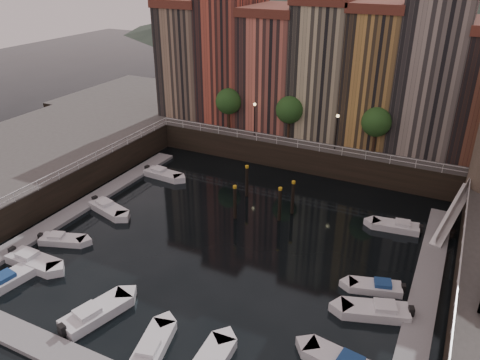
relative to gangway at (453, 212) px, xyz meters
The scene contains 21 objects.
ground 19.90m from the gangway, 149.68° to the right, with size 200.00×200.00×0.00m, color black.
quay_far 23.42m from the gangway, 136.90° to the left, with size 80.00×20.00×3.00m, color black.
dock_left 35.11m from the gangway, 161.72° to the right, with size 2.00×28.00×0.35m, color gray.
dock_right 11.17m from the gangway, 94.68° to the right, with size 2.00×28.00×0.35m, color gray.
mountains 101.35m from the gangway, 98.75° to the left, with size 145.00×100.00×18.00m.
far_terrace 21.31m from the gangway, 135.61° to the left, with size 48.70×10.30×17.50m.
promenade_trees 20.71m from the gangway, 156.02° to the left, with size 21.20×3.20×5.20m.
street_lamps 19.88m from the gangway, 158.31° to the left, with size 10.36×0.36×4.18m.
railings 17.95m from the gangway, 163.35° to the right, with size 36.08×34.04×0.52m.
gangway is the anchor object (origin of this frame).
mooring_pilings 17.33m from the gangway, 165.36° to the right, with size 5.92×5.03×3.78m.
boat_left_0 36.51m from the gangway, 145.24° to the right, with size 5.04×1.89×1.15m.
boat_left_1 34.98m from the gangway, 150.23° to the right, with size 4.22×2.72×0.95m.
boat_left_2 32.45m from the gangway, 159.76° to the right, with size 4.93×2.88×1.10m.
boat_left_4 30.36m from the gangway, behind, with size 4.84×2.03×1.10m.
boat_right_1 14.93m from the gangway, 104.31° to the right, with size 5.02×3.15×1.13m.
boat_right_2 12.51m from the gangway, 109.97° to the right, with size 4.21×2.50×0.94m.
boat_right_4 5.06m from the gangway, 155.15° to the right, with size 4.52×2.13×1.02m.
boat_near_0 37.70m from the gangway, 142.05° to the right, with size 2.33×4.84×1.09m.
boat_near_1 31.53m from the gangway, 132.15° to the right, with size 3.14×5.37×1.20m.
boat_near_2 28.86m from the gangway, 123.11° to the right, with size 2.67×4.78×1.07m.
Camera 1 is at (16.15, -31.46, 22.76)m, focal length 35.00 mm.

